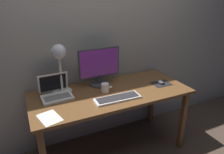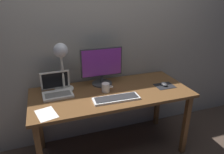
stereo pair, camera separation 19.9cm
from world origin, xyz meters
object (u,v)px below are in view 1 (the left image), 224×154
object	(u,v)px
mouse	(161,82)
monitor	(99,66)
desk_lamp	(59,60)
coffee_mug	(105,88)
laptop	(55,90)
keyboard_main	(118,98)

from	to	relation	value
mouse	monitor	bearing A→B (deg)	156.73
monitor	desk_lamp	distance (m)	0.43
coffee_mug	mouse	bearing A→B (deg)	-6.72
laptop	monitor	bearing A→B (deg)	8.38
keyboard_main	laptop	bearing A→B (deg)	148.16
mouse	coffee_mug	size ratio (longest dim) A/B	0.84
laptop	desk_lamp	distance (m)	0.30
monitor	mouse	xyz separation A→B (m)	(0.62, -0.26, -0.20)
monitor	laptop	distance (m)	0.52
keyboard_main	laptop	size ratio (longest dim) A/B	1.50
desk_lamp	coffee_mug	size ratio (longest dim) A/B	4.25
mouse	laptop	bearing A→B (deg)	170.09
desk_lamp	laptop	bearing A→B (deg)	-143.78
keyboard_main	mouse	xyz separation A→B (m)	(0.59, 0.13, 0.01)
keyboard_main	mouse	size ratio (longest dim) A/B	4.62
laptop	mouse	size ratio (longest dim) A/B	3.08
keyboard_main	mouse	distance (m)	0.60
laptop	mouse	distance (m)	1.12
keyboard_main	coffee_mug	bearing A→B (deg)	101.47
monitor	desk_lamp	world-z (taller)	desk_lamp
coffee_mug	keyboard_main	bearing A→B (deg)	-78.53
monitor	laptop	size ratio (longest dim) A/B	1.51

